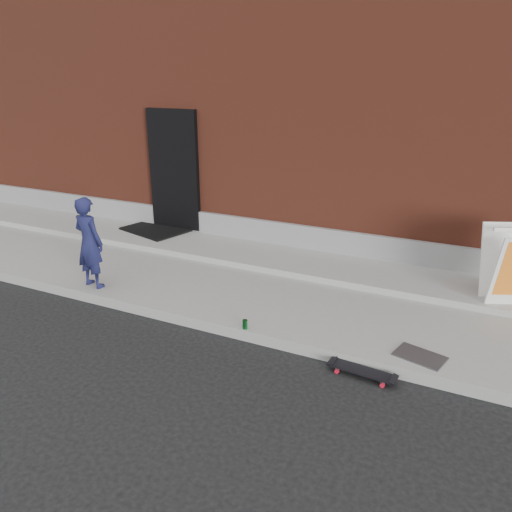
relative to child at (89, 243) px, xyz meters
The scene contains 10 objects.
ground 2.44m from the child, ahead, with size 80.00×80.00×0.00m, color black.
sidewalk 2.70m from the child, 28.55° to the left, with size 20.00×3.00×0.15m, color gray.
apron 3.19m from the child, 43.20° to the left, with size 20.00×1.20×0.10m, color gray.
building 7.30m from the child, 71.31° to the left, with size 20.00×8.10×5.00m.
child is the anchor object (origin of this frame).
skateboard 4.26m from the child, ahead, with size 0.76×0.26×0.08m.
pizza_sign 5.85m from the child, 18.28° to the left, with size 0.86×0.92×1.03m.
soda_can 2.72m from the child, ahead, with size 0.07×0.07×0.12m, color #16702B.
doormat 2.58m from the child, 104.29° to the left, with size 1.19×0.96×0.03m, color black.
utility_plate 4.76m from the child, ahead, with size 0.54×0.34×0.02m, color #4A4B4E.
Camera 1 is at (2.87, -4.86, 3.18)m, focal length 35.00 mm.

